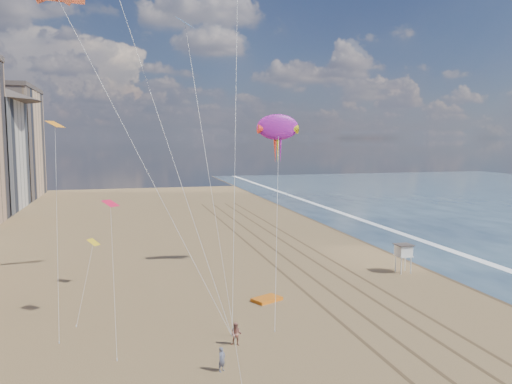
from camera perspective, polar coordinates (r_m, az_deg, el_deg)
wet_sand at (r=70.24m, az=16.87°, el=-5.98°), size 260.00×260.00×0.00m
foam at (r=72.50m, az=19.72°, el=-5.70°), size 260.00×260.00×0.00m
tracks at (r=54.24m, az=7.42°, el=-9.34°), size 7.68×120.00×0.01m
lifeguard_stand at (r=56.29m, az=16.51°, el=-6.46°), size 1.72×1.72×3.11m
grounded_kite at (r=45.56m, az=1.25°, el=-12.15°), size 2.95×2.52×0.28m
show_kite at (r=54.94m, az=2.51°, el=7.37°), size 5.19×9.52×23.89m
kite_flyer_a at (r=32.74m, az=-3.93°, el=-18.53°), size 0.68×0.64×1.56m
kite_flyer_b at (r=36.28m, az=-2.28°, el=-15.92°), size 0.98×0.90×1.63m
small_kites at (r=43.51m, az=-16.31°, el=6.21°), size 12.39×15.18×19.23m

